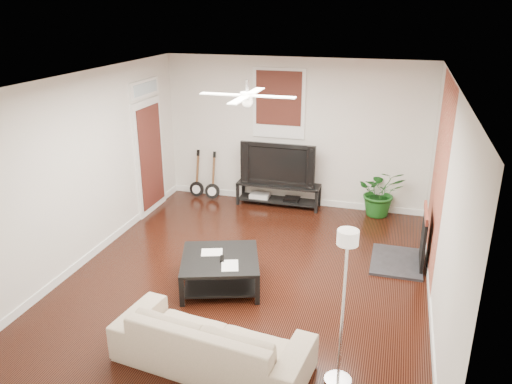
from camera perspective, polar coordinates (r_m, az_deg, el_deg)
room at (r=6.81m, az=-0.93°, el=0.84°), size 5.01×6.01×2.81m
brick_accent at (r=7.51m, az=19.91°, el=1.49°), size 0.02×2.20×2.80m
fireplace at (r=7.83m, az=16.99°, el=-4.81°), size 0.80×1.10×0.92m
window_back at (r=9.52m, az=2.58°, el=9.94°), size 1.00×0.06×1.30m
door_left at (r=9.45m, az=-11.96°, el=5.08°), size 0.08×1.00×2.50m
tv_stand at (r=9.79m, az=2.55°, el=-0.26°), size 1.60×0.43×0.45m
tv at (r=9.60m, az=2.64°, el=3.32°), size 1.43×0.19×0.82m
coffee_table at (r=7.08m, az=-4.05°, el=-8.93°), size 1.32×1.32×0.44m
sofa at (r=5.65m, az=-5.00°, el=-16.30°), size 2.22×1.10×0.62m
floor_lamp at (r=5.15m, az=9.77°, el=-13.01°), size 0.32×0.32×1.74m
potted_plant at (r=9.52m, az=13.87°, el=0.02°), size 0.95×0.87×0.91m
guitar_left at (r=10.18m, az=-6.78°, el=1.97°), size 0.31×0.23×0.96m
guitar_right at (r=10.03m, az=-5.00°, el=1.75°), size 0.31×0.22×0.96m
ceiling_fan at (r=6.50m, az=-0.99°, el=10.85°), size 1.24×1.24×0.32m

